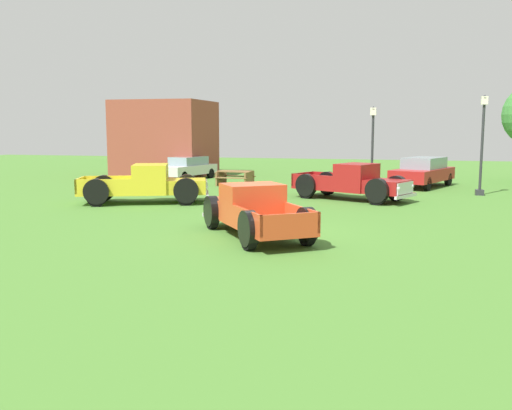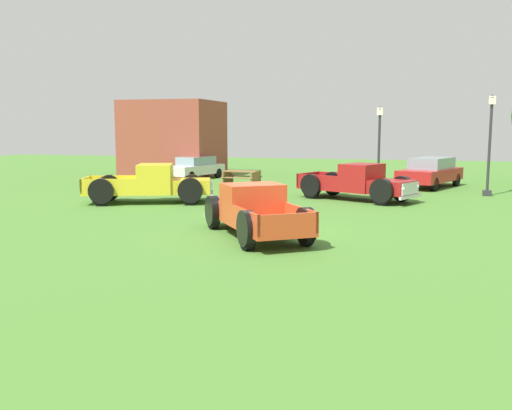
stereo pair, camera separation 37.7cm
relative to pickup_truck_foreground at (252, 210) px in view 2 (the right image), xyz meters
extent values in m
plane|color=#477A2D|center=(0.39, 0.29, -0.70)|extent=(80.00, 80.00, 0.00)
cube|color=#D14723|center=(-0.74, 1.05, -0.07)|extent=(2.02, 2.01, 0.53)
cube|color=silver|center=(-1.17, 1.65, -0.07)|extent=(1.10, 0.80, 0.44)
sphere|color=silver|center=(-1.63, 1.29, -0.05)|extent=(0.19, 0.19, 0.19)
sphere|color=silver|center=(-0.68, 1.97, -0.05)|extent=(0.19, 0.19, 0.19)
cube|color=#D14723|center=(0.03, -0.05, 0.22)|extent=(2.03, 1.94, 1.10)
cube|color=#8C9EA8|center=(-0.30, 0.43, 0.46)|extent=(1.15, 0.83, 0.48)
cube|color=#D14723|center=(0.98, -1.38, -0.29)|extent=(2.47, 2.57, 0.10)
cube|color=#D14723|center=(0.35, -1.82, 0.02)|extent=(1.23, 1.69, 0.53)
cube|color=#D14723|center=(1.60, -0.94, 0.02)|extent=(1.23, 1.69, 0.53)
cube|color=#D14723|center=(1.54, -2.17, 0.02)|extent=(1.35, 0.99, 0.53)
cylinder|color=black|center=(-1.40, 0.58, -0.34)|extent=(0.59, 0.72, 0.73)
cylinder|color=#B7B7BC|center=(-1.41, 0.57, -0.34)|extent=(0.36, 0.37, 0.29)
cylinder|color=black|center=(-1.40, 0.58, -0.15)|extent=(0.75, 0.91, 0.92)
cylinder|color=black|center=(-0.08, 1.51, -0.34)|extent=(0.59, 0.72, 0.73)
cylinder|color=#B7B7BC|center=(-0.08, 1.52, -0.34)|extent=(0.36, 0.37, 0.29)
cylinder|color=black|center=(-0.08, 1.51, -0.15)|extent=(0.75, 0.91, 0.92)
cylinder|color=black|center=(0.46, -2.04, -0.34)|extent=(0.59, 0.72, 0.73)
cylinder|color=#B7B7BC|center=(0.45, -2.04, -0.34)|extent=(0.36, 0.37, 0.29)
cylinder|color=black|center=(0.46, -2.04, -0.15)|extent=(0.75, 0.91, 0.92)
cylinder|color=black|center=(1.77, -1.11, -0.34)|extent=(0.59, 0.72, 0.73)
cylinder|color=#B7B7BC|center=(1.78, -1.10, -0.34)|extent=(0.36, 0.37, 0.29)
cylinder|color=black|center=(1.77, -1.11, -0.15)|extent=(0.75, 0.91, 0.92)
cube|color=silver|center=(-1.19, 1.68, -0.37)|extent=(1.48, 1.09, 0.11)
cube|color=yellow|center=(-4.36, 6.10, -0.03)|extent=(1.98, 2.00, 0.57)
cube|color=silver|center=(-3.61, 6.37, -0.03)|extent=(0.54, 1.34, 0.48)
sphere|color=silver|center=(-3.84, 6.95, 0.00)|extent=(0.21, 0.21, 0.21)
sphere|color=silver|center=(-3.42, 5.77, 0.00)|extent=(0.21, 0.21, 0.21)
cube|color=yellow|center=(-5.71, 5.61, 0.28)|extent=(1.84, 2.07, 1.18)
cube|color=#8C9EA8|center=(-5.12, 5.82, 0.54)|extent=(0.55, 1.41, 0.52)
cube|color=yellow|center=(-7.35, 5.01, -0.26)|extent=(2.62, 2.35, 0.10)
cube|color=yellow|center=(-7.63, 5.78, 0.08)|extent=(2.06, 0.81, 0.57)
cube|color=yellow|center=(-7.08, 4.24, 0.08)|extent=(2.06, 0.81, 0.57)
cube|color=yellow|center=(-8.33, 4.66, 0.08)|extent=(0.66, 1.65, 0.57)
cylinder|color=black|center=(-4.65, 6.91, -0.31)|extent=(0.81, 0.48, 0.78)
cylinder|color=#B7B7BC|center=(-4.65, 6.92, -0.31)|extent=(0.38, 0.34, 0.31)
cylinder|color=black|center=(-4.65, 6.91, -0.11)|extent=(1.03, 0.61, 0.99)
cylinder|color=black|center=(-4.06, 5.28, -0.31)|extent=(0.81, 0.48, 0.78)
cylinder|color=#B7B7BC|center=(-4.06, 5.28, -0.31)|extent=(0.38, 0.34, 0.31)
cylinder|color=black|center=(-4.06, 5.28, -0.11)|extent=(1.03, 0.61, 0.99)
cylinder|color=black|center=(-7.89, 5.73, -0.31)|extent=(0.81, 0.48, 0.78)
cylinder|color=#B7B7BC|center=(-7.89, 5.74, -0.31)|extent=(0.38, 0.34, 0.31)
cylinder|color=black|center=(-7.89, 5.73, -0.11)|extent=(1.03, 0.61, 0.99)
cylinder|color=black|center=(-7.30, 4.11, -0.31)|extent=(0.81, 0.48, 0.78)
cylinder|color=#B7B7BC|center=(-7.30, 4.10, -0.31)|extent=(0.38, 0.34, 0.31)
cylinder|color=black|center=(-7.30, 4.11, -0.11)|extent=(1.03, 0.61, 0.99)
cube|color=silver|center=(-3.57, 6.38, -0.35)|extent=(0.74, 1.80, 0.12)
cube|color=maroon|center=(3.58, 8.00, -0.04)|extent=(2.02, 2.03, 0.56)
cube|color=silver|center=(4.28, 7.67, -0.04)|extent=(0.64, 1.27, 0.47)
sphere|color=silver|center=(4.52, 8.23, -0.01)|extent=(0.20, 0.20, 0.20)
sphere|color=silver|center=(4.00, 7.12, -0.01)|extent=(0.20, 0.20, 0.20)
cube|color=maroon|center=(2.30, 8.60, 0.26)|extent=(1.91, 2.09, 1.16)
cube|color=#8C9EA8|center=(2.86, 8.34, 0.52)|extent=(0.66, 1.34, 0.51)
cube|color=maroon|center=(0.75, 9.34, -0.27)|extent=(2.64, 2.43, 0.10)
cube|color=maroon|center=(1.09, 10.06, 0.06)|extent=(1.95, 0.98, 0.56)
cube|color=maroon|center=(0.40, 8.61, 0.06)|extent=(1.95, 0.98, 0.56)
cube|color=maroon|center=(-0.18, 9.77, 0.06)|extent=(0.79, 1.56, 0.56)
cylinder|color=black|center=(3.94, 8.77, -0.32)|extent=(0.79, 0.53, 0.77)
cylinder|color=#B7B7BC|center=(3.94, 8.78, -0.32)|extent=(0.38, 0.35, 0.31)
cylinder|color=black|center=(3.94, 8.77, -0.12)|extent=(1.00, 0.67, 0.97)
cylinder|color=black|center=(3.21, 7.23, -0.32)|extent=(0.79, 0.53, 0.77)
cylinder|color=#B7B7BC|center=(3.21, 7.23, -0.32)|extent=(0.38, 0.35, 0.31)
cylinder|color=black|center=(3.21, 7.23, -0.12)|extent=(1.00, 0.67, 0.97)
cylinder|color=black|center=(0.88, 10.21, -0.32)|extent=(0.79, 0.53, 0.77)
cylinder|color=#B7B7BC|center=(0.88, 10.22, -0.32)|extent=(0.38, 0.35, 0.31)
cylinder|color=black|center=(0.88, 10.21, -0.12)|extent=(1.00, 0.67, 0.97)
cylinder|color=black|center=(0.16, 8.68, -0.32)|extent=(0.79, 0.53, 0.77)
cylinder|color=#B7B7BC|center=(0.15, 8.67, -0.32)|extent=(0.38, 0.35, 0.31)
cylinder|color=black|center=(0.16, 8.68, -0.12)|extent=(1.00, 0.67, 0.97)
cube|color=silver|center=(4.32, 7.65, -0.35)|extent=(0.88, 1.71, 0.12)
cube|color=silver|center=(-8.22, 16.11, -0.14)|extent=(2.64, 4.28, 0.54)
cube|color=#7F939E|center=(-8.18, 16.24, 0.39)|extent=(1.92, 2.52, 0.50)
cylinder|color=black|center=(-7.88, 14.61, -0.41)|extent=(0.33, 0.61, 0.58)
cylinder|color=black|center=(-9.28, 14.99, -0.41)|extent=(0.33, 0.61, 0.58)
cylinder|color=black|center=(-7.16, 17.22, -0.41)|extent=(0.33, 0.61, 0.58)
cylinder|color=black|center=(-8.55, 17.61, -0.41)|extent=(0.33, 0.61, 0.58)
cube|color=#B21E1E|center=(5.19, 14.86, -0.06)|extent=(3.46, 4.93, 0.62)
cube|color=#7F939E|center=(5.25, 15.00, 0.54)|extent=(2.42, 2.96, 0.57)
cylinder|color=black|center=(5.37, 13.11, -0.37)|extent=(0.44, 0.69, 0.66)
cylinder|color=black|center=(3.83, 13.74, -0.37)|extent=(0.44, 0.69, 0.66)
cylinder|color=black|center=(6.55, 15.98, -0.37)|extent=(0.44, 0.69, 0.66)
cylinder|color=black|center=(5.01, 16.61, -0.37)|extent=(0.44, 0.69, 0.66)
cube|color=#2D2D33|center=(2.71, 12.82, -0.57)|extent=(0.36, 0.36, 0.25)
cylinder|color=#2D2D33|center=(2.71, 12.82, 1.25)|extent=(0.12, 0.12, 3.39)
cube|color=#F2EACC|center=(2.71, 12.82, 3.12)|extent=(0.28, 0.28, 0.36)
cone|color=#2D2D33|center=(2.71, 12.82, 3.30)|extent=(0.32, 0.32, 0.14)
cube|color=#2D2D33|center=(7.59, 11.81, -0.57)|extent=(0.36, 0.36, 0.25)
cylinder|color=#2D2D33|center=(7.59, 11.81, 1.46)|extent=(0.12, 0.12, 3.81)
cube|color=#F2EACC|center=(7.59, 11.81, 3.54)|extent=(0.28, 0.28, 0.36)
cone|color=#2D2D33|center=(7.59, 11.81, 3.72)|extent=(0.32, 0.32, 0.14)
cube|color=olive|center=(-4.41, 13.26, 0.05)|extent=(1.85, 0.93, 0.06)
cube|color=olive|center=(-4.45, 12.66, -0.25)|extent=(1.82, 0.41, 0.05)
cube|color=olive|center=(-4.36, 13.86, -0.25)|extent=(1.82, 0.41, 0.05)
cube|color=olive|center=(-5.21, 13.32, -0.32)|extent=(0.18, 1.40, 0.75)
cube|color=olive|center=(-3.61, 13.20, -0.32)|extent=(0.18, 1.40, 0.75)
cube|color=brown|center=(-10.65, 18.62, 1.67)|extent=(5.54, 5.21, 4.73)
camera|label=1|loc=(4.06, -15.36, 2.33)|focal=39.61mm
camera|label=2|loc=(4.42, -15.27, 2.33)|focal=39.61mm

